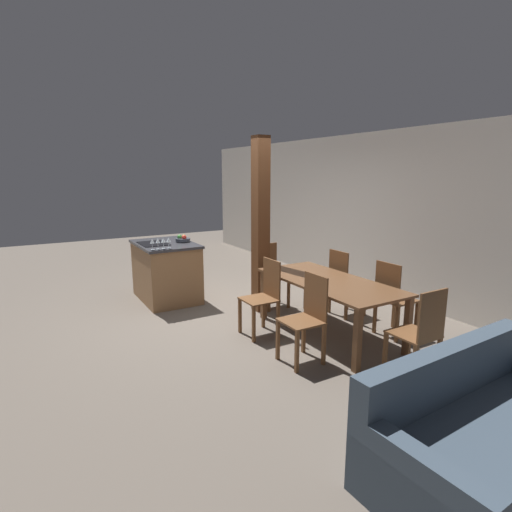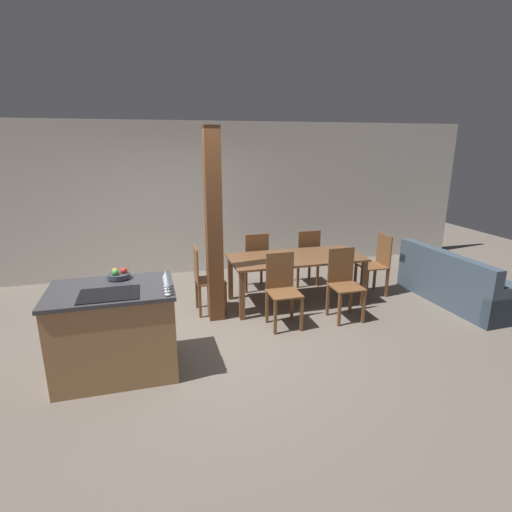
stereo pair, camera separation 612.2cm
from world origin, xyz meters
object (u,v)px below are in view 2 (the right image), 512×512
dining_table (296,262)px  timber_post (214,228)px  kitchen_island (115,331)px  wine_glass_far (166,277)px  wine_glass_near (167,283)px  dining_chair_near_left (282,288)px  dining_chair_near_right (344,282)px  dining_chair_foot_end (376,263)px  dining_chair_far_left (255,260)px  dining_chair_head_end (205,278)px  wine_glass_middle (167,280)px  wine_glass_end (166,275)px  couch (460,285)px  dining_chair_far_right (306,256)px  fruit_bowl (119,275)px

dining_table → timber_post: timber_post is taller
kitchen_island → timber_post: timber_post is taller
wine_glass_far → timber_post: size_ratio=0.06×
wine_glass_near → timber_post: timber_post is taller
wine_glass_near → dining_chair_near_left: (1.49, 0.97, -0.56)m
dining_chair_near_right → dining_chair_foot_end: 1.14m
dining_chair_near_left → dining_chair_far_left: same height
wine_glass_far → dining_chair_head_end: size_ratio=0.17×
wine_glass_far → dining_chair_near_right: 2.57m
wine_glass_far → dining_chair_near_left: 1.79m
dining_chair_far_left → dining_chair_near_left: bearing=90.0°
wine_glass_middle → dining_chair_foot_end: (3.29, 1.56, -0.56)m
wine_glass_end → timber_post: size_ratio=0.06×
dining_chair_head_end → couch: 3.83m
wine_glass_near → couch: 4.53m
dining_chair_far_right → dining_chair_far_left: bearing=0.0°
kitchen_island → dining_chair_head_end: dining_chair_head_end is taller
dining_chair_far_right → dining_chair_head_end: same height
wine_glass_near → timber_post: size_ratio=0.06×
wine_glass_middle → couch: 4.51m
dining_chair_foot_end → wine_glass_end: bearing=-67.0°
dining_chair_far_right → couch: (1.97, -1.31, -0.24)m
wine_glass_end → dining_chair_far_right: wine_glass_end is taller
dining_chair_head_end → timber_post: size_ratio=0.38×
dining_chair_foot_end → couch: size_ratio=0.51×
wine_glass_far → dining_chair_foot_end: size_ratio=0.17×
dining_chair_far_left → dining_chair_head_end: size_ratio=1.00×
fruit_bowl → couch: bearing=4.5°
dining_chair_near_right → dining_chair_foot_end: (0.92, 0.67, 0.00)m
dining_chair_head_end → timber_post: timber_post is taller
dining_table → dining_chair_far_left: 0.81m
dining_chair_foot_end → dining_chair_near_right: bearing=-53.7°
dining_chair_far_right → couch: bearing=146.4°
dining_table → dining_chair_head_end: 1.36m
wine_glass_end → dining_chair_far_left: size_ratio=0.17×
kitchen_island → wine_glass_near: size_ratio=7.67×
dining_table → dining_chair_near_right: 0.81m
dining_chair_near_left → couch: 2.86m
dining_chair_head_end → dining_table: bearing=-90.0°
dining_chair_foot_end → dining_table: bearing=-90.0°
wine_glass_end → dining_chair_far_left: 2.61m
wine_glass_near → wine_glass_end: same height
wine_glass_middle → dining_chair_near_left: size_ratio=0.17×
wine_glass_far → dining_chair_near_right: size_ratio=0.17×
wine_glass_far → dining_chair_near_right: wine_glass_far is taller
wine_glass_middle → wine_glass_near: bearing=-90.0°
wine_glass_end → dining_table: bearing=35.8°
wine_glass_end → dining_chair_far_right: bearing=41.0°
fruit_bowl → wine_glass_far: size_ratio=1.47×
dining_chair_far_left → couch: dining_chair_far_left is taller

